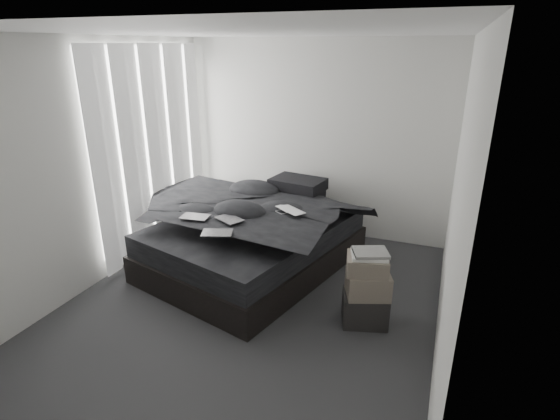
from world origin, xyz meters
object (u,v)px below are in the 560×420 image
(bed, at_px, (254,253))
(side_stand, at_px, (219,208))
(laptop, at_px, (286,204))
(box_lower, at_px, (365,308))

(bed, height_order, side_stand, side_stand)
(laptop, distance_m, box_lower, 1.40)
(box_lower, bearing_deg, bed, 155.53)
(side_stand, height_order, box_lower, side_stand)
(bed, relative_size, side_stand, 3.89)
(bed, height_order, box_lower, bed)
(bed, relative_size, laptop, 6.24)
(laptop, relative_size, side_stand, 0.62)
(bed, bearing_deg, side_stand, 152.55)
(box_lower, bearing_deg, laptop, 149.39)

